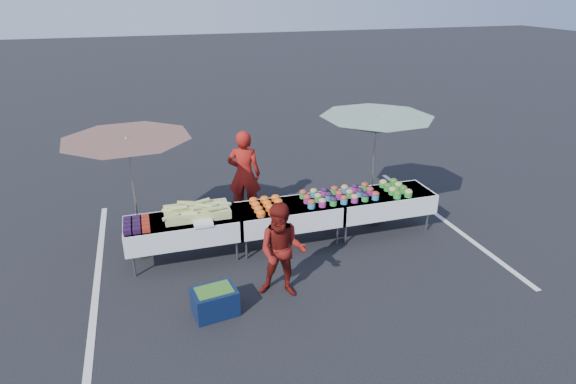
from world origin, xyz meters
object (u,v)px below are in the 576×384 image
object	(u,v)px
table_center	(288,214)
table_right	(381,201)
umbrella_left	(128,149)
customer	(282,251)
vendor	(244,174)
umbrella_right	(376,126)
storage_bin	(215,301)
table_left	(183,228)

from	to	relation	value
table_center	table_right	distance (m)	1.80
umbrella_left	customer	bearing A→B (deg)	-42.81
table_center	umbrella_left	xyz separation A→B (m)	(-2.50, 0.40, 1.31)
table_center	vendor	world-z (taller)	vendor
table_right	vendor	distance (m)	2.66
customer	umbrella_left	size ratio (longest dim) A/B	0.57
umbrella_right	storage_bin	distance (m)	4.25
customer	umbrella_right	bearing A→B (deg)	62.05
table_center	table_left	bearing A→B (deg)	180.00
table_center	umbrella_right	bearing A→B (deg)	12.62
table_right	umbrella_right	world-z (taller)	umbrella_right
table_left	table_center	distance (m)	1.80
table_left	storage_bin	world-z (taller)	table_left
table_center	umbrella_left	size ratio (longest dim) A/B	0.73
umbrella_right	storage_bin	world-z (taller)	umbrella_right
customer	table_left	bearing A→B (deg)	155.45
customer	storage_bin	size ratio (longest dim) A/B	2.24
umbrella_right	storage_bin	xyz separation A→B (m)	(-3.34, -2.00, -1.71)
vendor	customer	size ratio (longest dim) A/B	1.20
table_center	umbrella_left	distance (m)	2.85
table_left	vendor	bearing A→B (deg)	45.53
table_center	table_right	world-z (taller)	same
vendor	customer	xyz separation A→B (m)	(-0.05, -2.78, -0.14)
umbrella_left	table_left	bearing A→B (deg)	-29.74
umbrella_left	storage_bin	xyz separation A→B (m)	(0.94, -2.00, -1.69)
customer	storage_bin	xyz separation A→B (m)	(-1.03, -0.17, -0.53)
table_center	vendor	distance (m)	1.46
table_right	umbrella_right	bearing A→B (deg)	91.91
table_left	table_right	distance (m)	3.60
vendor	umbrella_right	xyz separation A→B (m)	(2.26, -0.95, 1.04)
table_left	vendor	distance (m)	1.92
customer	table_center	bearing A→B (deg)	93.49
table_left	table_center	xyz separation A→B (m)	(1.80, 0.00, 0.00)
storage_bin	umbrella_right	bearing A→B (deg)	22.79
table_right	table_center	bearing A→B (deg)	180.00
umbrella_right	table_center	bearing A→B (deg)	-167.38
table_right	storage_bin	bearing A→B (deg)	-154.58
table_right	umbrella_right	size ratio (longest dim) A/B	0.72
customer	umbrella_left	world-z (taller)	umbrella_left
table_center	umbrella_right	world-z (taller)	umbrella_right
table_center	vendor	xyz separation A→B (m)	(-0.47, 1.35, 0.29)
umbrella_left	umbrella_right	xyz separation A→B (m)	(4.29, -0.00, 0.02)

